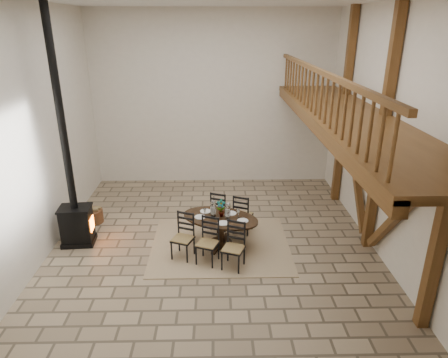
{
  "coord_description": "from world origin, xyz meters",
  "views": [
    {
      "loc": [
        0.06,
        -7.62,
        4.57
      ],
      "look_at": [
        0.24,
        0.4,
        1.44
      ],
      "focal_mm": 32.0,
      "sensor_mm": 36.0,
      "label": 1
    }
  ],
  "objects_px": {
    "dining_table": "(219,232)",
    "log_basket": "(93,215)",
    "wood_stove": "(73,197)",
    "log_stack": "(71,235)"
  },
  "relations": [
    {
      "from": "dining_table",
      "to": "log_basket",
      "type": "xyz_separation_m",
      "value": [
        -3.08,
        1.26,
        -0.21
      ]
    },
    {
      "from": "wood_stove",
      "to": "log_basket",
      "type": "relative_size",
      "value": 10.13
    },
    {
      "from": "dining_table",
      "to": "wood_stove",
      "type": "bearing_deg",
      "value": -162.86
    },
    {
      "from": "wood_stove",
      "to": "log_stack",
      "type": "bearing_deg",
      "value": 137.52
    },
    {
      "from": "log_basket",
      "to": "log_stack",
      "type": "distance_m",
      "value": 0.86
    },
    {
      "from": "wood_stove",
      "to": "dining_table",
      "type": "bearing_deg",
      "value": -8.59
    },
    {
      "from": "dining_table",
      "to": "log_stack",
      "type": "height_order",
      "value": "dining_table"
    },
    {
      "from": "log_basket",
      "to": "log_stack",
      "type": "xyz_separation_m",
      "value": [
        -0.28,
        -0.81,
        -0.08
      ]
    },
    {
      "from": "dining_table",
      "to": "log_stack",
      "type": "distance_m",
      "value": 3.41
    },
    {
      "from": "log_stack",
      "to": "wood_stove",
      "type": "bearing_deg",
      "value": -38.42
    }
  ]
}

